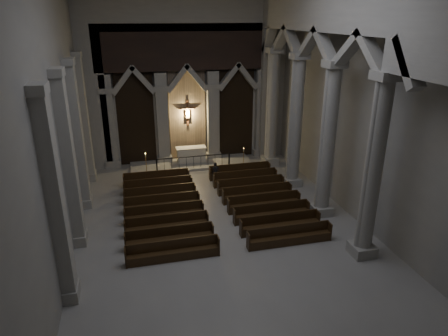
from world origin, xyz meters
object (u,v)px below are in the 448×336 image
(altar, at_px, (191,154))
(candle_stand_right, at_px, (243,162))
(candle_stand_left, at_px, (147,169))
(worshipper, at_px, (216,172))
(pews, at_px, (213,205))
(altar_rail, at_px, (194,160))

(altar, distance_m, candle_stand_right, 3.78)
(candle_stand_left, distance_m, candle_stand_right, 6.68)
(altar, height_order, worshipper, worshipper)
(candle_stand_right, distance_m, pews, 6.92)
(altar, distance_m, altar_rail, 1.23)
(altar, relative_size, worshipper, 1.68)
(altar, relative_size, pews, 0.23)
(altar_rail, relative_size, worshipper, 4.03)
(candle_stand_right, bearing_deg, pews, -120.05)
(altar_rail, distance_m, pews, 6.32)
(altar, relative_size, candle_stand_right, 1.52)
(altar, distance_m, pews, 7.56)
(altar, bearing_deg, altar_rail, -91.61)
(candle_stand_left, bearing_deg, altar_rail, 2.88)
(candle_stand_right, bearing_deg, altar, 155.62)
(candle_stand_right, distance_m, worshipper, 3.23)
(altar_rail, distance_m, worshipper, 2.61)
(altar, height_order, pews, altar)
(worshipper, bearing_deg, pews, -92.29)
(candle_stand_right, relative_size, pews, 0.15)
(candle_stand_right, bearing_deg, candle_stand_left, 178.63)
(candle_stand_right, xyz_separation_m, worshipper, (-2.46, -2.08, 0.25))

